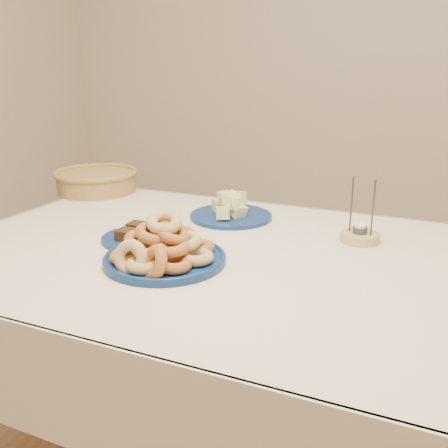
{
  "coord_description": "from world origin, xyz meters",
  "views": [
    {
      "loc": [
        0.52,
        -1.22,
        1.26
      ],
      "look_at": [
        0.0,
        -0.05,
        0.85
      ],
      "focal_mm": 40.0,
      "sensor_mm": 36.0,
      "label": 1
    }
  ],
  "objects": [
    {
      "name": "wicker_basket",
      "position": [
        -0.8,
        0.44,
        0.8
      ],
      "size": [
        0.4,
        0.4,
        0.09
      ],
      "rotation": [
        0.0,
        0.0,
        -0.17
      ],
      "color": "olive",
      "rests_on": "dining_table"
    },
    {
      "name": "melon_plate",
      "position": [
        -0.13,
        0.31,
        0.78
      ],
      "size": [
        0.3,
        0.3,
        0.1
      ],
      "rotation": [
        0.0,
        0.0,
        -0.07
      ],
      "color": "navy",
      "rests_on": "dining_table"
    },
    {
      "name": "dining_table",
      "position": [
        0.0,
        0.0,
        0.64
      ],
      "size": [
        1.71,
        1.11,
        0.75
      ],
      "color": "brown",
      "rests_on": "ground"
    },
    {
      "name": "donut_platter",
      "position": [
        -0.13,
        -0.15,
        0.79
      ],
      "size": [
        0.38,
        0.38,
        0.15
      ],
      "rotation": [
        0.0,
        0.0,
        -0.17
      ],
      "color": "navy",
      "rests_on": "dining_table"
    },
    {
      "name": "brownie_plate",
      "position": [
        -0.29,
        -0.01,
        0.76
      ],
      "size": [
        0.32,
        0.32,
        0.04
      ],
      "rotation": [
        0.0,
        0.0,
        0.39
      ],
      "color": "navy",
      "rests_on": "dining_table"
    },
    {
      "name": "candle_holder",
      "position": [
        0.32,
        0.24,
        0.77
      ],
      "size": [
        0.14,
        0.14,
        0.2
      ],
      "rotation": [
        0.0,
        0.0,
        -0.25
      ],
      "color": "tan",
      "rests_on": "dining_table"
    }
  ]
}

